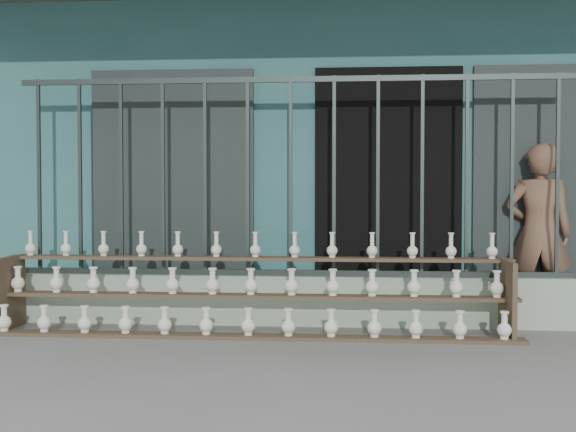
{
  "coord_description": "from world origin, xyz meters",
  "views": [
    {
      "loc": [
        0.51,
        -5.2,
        1.22
      ],
      "look_at": [
        0.0,
        1.0,
        1.0
      ],
      "focal_mm": 45.0,
      "sensor_mm": 36.0,
      "label": 1
    }
  ],
  "objects": [
    {
      "name": "ground",
      "position": [
        0.0,
        0.0,
        0.0
      ],
      "size": [
        60.0,
        60.0,
        0.0
      ],
      "primitive_type": "plane",
      "color": "slate"
    },
    {
      "name": "workshop_building",
      "position": [
        0.0,
        4.23,
        1.62
      ],
      "size": [
        7.4,
        6.6,
        3.21
      ],
      "color": "#316766",
      "rests_on": "ground"
    },
    {
      "name": "parapet_wall",
      "position": [
        0.0,
        1.3,
        0.23
      ],
      "size": [
        5.0,
        0.2,
        0.45
      ],
      "primitive_type": "cube",
      "color": "#A3BCA1",
      "rests_on": "ground"
    },
    {
      "name": "security_fence",
      "position": [
        -0.0,
        1.3,
        1.35
      ],
      "size": [
        5.0,
        0.04,
        1.8
      ],
      "color": "#283330",
      "rests_on": "parapet_wall"
    },
    {
      "name": "shelf_rack",
      "position": [
        -0.31,
        0.88,
        0.36
      ],
      "size": [
        4.5,
        0.68,
        0.85
      ],
      "color": "brown",
      "rests_on": "ground"
    },
    {
      "name": "elderly_woman",
      "position": [
        2.27,
        1.6,
        0.83
      ],
      "size": [
        0.64,
        0.46,
        1.65
      ],
      "primitive_type": "imported",
      "rotation": [
        0.0,
        0.0,
        3.03
      ],
      "color": "brown",
      "rests_on": "ground"
    }
  ]
}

